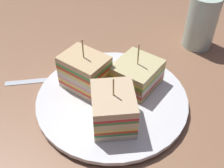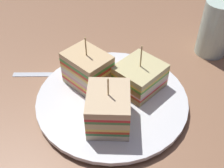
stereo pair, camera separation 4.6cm
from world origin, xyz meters
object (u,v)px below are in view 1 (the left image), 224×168
(plate, at_px, (112,99))
(sandwich_wedge_0, at_px, (137,74))
(sandwich_wedge_2, at_px, (113,108))
(drinking_glass, at_px, (201,25))
(spoon, at_px, (60,77))
(sandwich_wedge_1, at_px, (85,72))
(chip_pile, at_px, (113,91))

(plate, distance_m, sandwich_wedge_0, 0.06)
(sandwich_wedge_2, bearing_deg, sandwich_wedge_0, -31.26)
(plate, relative_size, drinking_glass, 2.27)
(sandwich_wedge_2, bearing_deg, spoon, 35.47)
(sandwich_wedge_1, distance_m, drinking_glass, 0.28)
(spoon, xyz_separation_m, drinking_glass, (0.04, 0.31, 0.05))
(sandwich_wedge_0, bearing_deg, sandwich_wedge_1, -50.83)
(sandwich_wedge_2, bearing_deg, plate, -3.84)
(sandwich_wedge_1, bearing_deg, spoon, -176.12)
(sandwich_wedge_0, height_order, drinking_glass, drinking_glass)
(sandwich_wedge_0, relative_size, sandwich_wedge_2, 1.03)
(sandwich_wedge_0, distance_m, sandwich_wedge_1, 0.09)
(sandwich_wedge_0, xyz_separation_m, drinking_glass, (-0.06, 0.20, 0.01))
(chip_pile, xyz_separation_m, drinking_glass, (-0.06, 0.25, 0.03))
(sandwich_wedge_0, relative_size, chip_pile, 1.78)
(plate, distance_m, sandwich_wedge_1, 0.07)
(plate, relative_size, sandwich_wedge_2, 2.72)
(plate, relative_size, sandwich_wedge_1, 2.65)
(sandwich_wedge_0, height_order, spoon, sandwich_wedge_0)
(plate, distance_m, chip_pile, 0.01)
(plate, relative_size, spoon, 1.94)
(sandwich_wedge_1, height_order, sandwich_wedge_2, sandwich_wedge_1)
(chip_pile, height_order, drinking_glass, drinking_glass)
(sandwich_wedge_1, bearing_deg, sandwich_wedge_0, 38.84)
(sandwich_wedge_1, relative_size, spoon, 0.73)
(chip_pile, bearing_deg, sandwich_wedge_1, -144.65)
(chip_pile, bearing_deg, spoon, -148.28)
(sandwich_wedge_1, distance_m, sandwich_wedge_2, 0.10)
(sandwich_wedge_0, relative_size, sandwich_wedge_1, 1.01)
(sandwich_wedge_2, xyz_separation_m, chip_pile, (-0.05, 0.03, -0.02))
(chip_pile, bearing_deg, drinking_glass, 103.71)
(sandwich_wedge_1, distance_m, chip_pile, 0.06)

